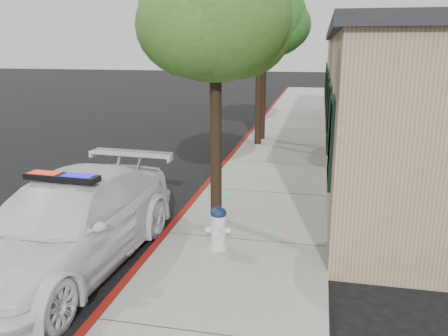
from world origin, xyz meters
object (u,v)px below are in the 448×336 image
at_px(fire_hydrant, 218,228).
at_px(street_tree_near, 216,23).
at_px(street_tree_far, 265,20).
at_px(street_tree_mid, 261,22).
at_px(clapboard_building, 432,94).
at_px(police_car, 66,224).

distance_m(fire_hydrant, street_tree_near, 3.88).
xyz_separation_m(fire_hydrant, street_tree_near, (-0.35, 1.41, 3.59)).
bearing_deg(street_tree_far, street_tree_mid, -91.10).
bearing_deg(clapboard_building, police_car, -127.16).
xyz_separation_m(clapboard_building, street_tree_mid, (-5.97, -0.20, 2.41)).
bearing_deg(fire_hydrant, street_tree_mid, 86.97).
bearing_deg(clapboard_building, street_tree_mid, -178.12).
distance_m(clapboard_building, street_tree_far, 6.51).
bearing_deg(fire_hydrant, street_tree_near, 97.68).
distance_m(police_car, street_tree_near, 4.61).
relative_size(fire_hydrant, street_tree_near, 0.15).
height_order(fire_hydrant, street_tree_far, street_tree_far).
bearing_deg(street_tree_mid, street_tree_near, -88.72).
bearing_deg(clapboard_building, fire_hydrant, -119.83).
distance_m(fire_hydrant, street_tree_far, 11.06).
distance_m(street_tree_mid, street_tree_far, 0.97).
bearing_deg(street_tree_far, police_car, -99.88).
bearing_deg(street_tree_near, police_car, -132.09).
xyz_separation_m(street_tree_near, street_tree_far, (-0.16, 8.86, 0.49)).
bearing_deg(police_car, street_tree_far, 83.35).
bearing_deg(street_tree_near, fire_hydrant, -76.06).
distance_m(street_tree_near, street_tree_far, 8.87).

